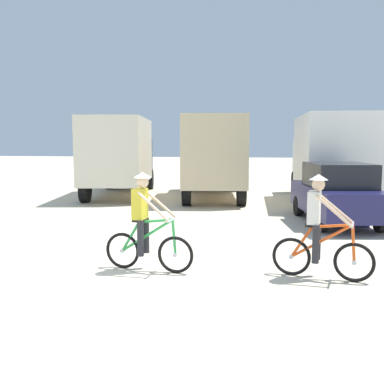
{
  "coord_description": "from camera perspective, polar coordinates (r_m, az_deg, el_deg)",
  "views": [
    {
      "loc": [
        2.42,
        -7.42,
        2.37
      ],
      "look_at": [
        0.54,
        3.59,
        1.1
      ],
      "focal_mm": 41.54,
      "sensor_mm": 36.0,
      "label": 1
    }
  ],
  "objects": [
    {
      "name": "box_truck_cream_rv",
      "position": [
        19.73,
        -9.23,
        4.96
      ],
      "size": [
        3.41,
        7.04,
        3.35
      ],
      "color": "beige",
      "rests_on": "ground"
    },
    {
      "name": "box_truck_tan_camper",
      "position": [
        18.63,
        2.74,
        4.95
      ],
      "size": [
        3.22,
        7.0,
        3.35
      ],
      "color": "#CCB78E",
      "rests_on": "ground"
    },
    {
      "name": "supply_crate",
      "position": [
        13.43,
        20.36,
        -2.78
      ],
      "size": [
        0.71,
        0.64,
        0.6
      ],
      "primitive_type": "cube",
      "rotation": [
        0.0,
        0.0,
        1.47
      ],
      "color": "#4C5199",
      "rests_on": "ground"
    },
    {
      "name": "ground_plane",
      "position": [
        8.15,
        -8.16,
        -10.47
      ],
      "size": [
        120.0,
        120.0,
        0.0
      ],
      "primitive_type": "plane",
      "color": "beige"
    },
    {
      "name": "cyclist_cowboy_hat",
      "position": [
        7.98,
        16.04,
        -4.77
      ],
      "size": [
        1.7,
        0.57,
        1.82
      ],
      "color": "black",
      "rests_on": "ground"
    },
    {
      "name": "sedan_parked",
      "position": [
        13.51,
        18.08,
        -0.15
      ],
      "size": [
        2.4,
        4.42,
        1.76
      ],
      "color": "#1E1E4C",
      "rests_on": "ground"
    },
    {
      "name": "cyclist_orange_shirt",
      "position": [
        8.18,
        -6.03,
        -4.28
      ],
      "size": [
        1.72,
        0.53,
        1.82
      ],
      "color": "black",
      "rests_on": "ground"
    },
    {
      "name": "box_truck_white_box",
      "position": [
        18.21,
        17.29,
        4.63
      ],
      "size": [
        2.62,
        6.83,
        3.35
      ],
      "color": "white",
      "rests_on": "ground"
    }
  ]
}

